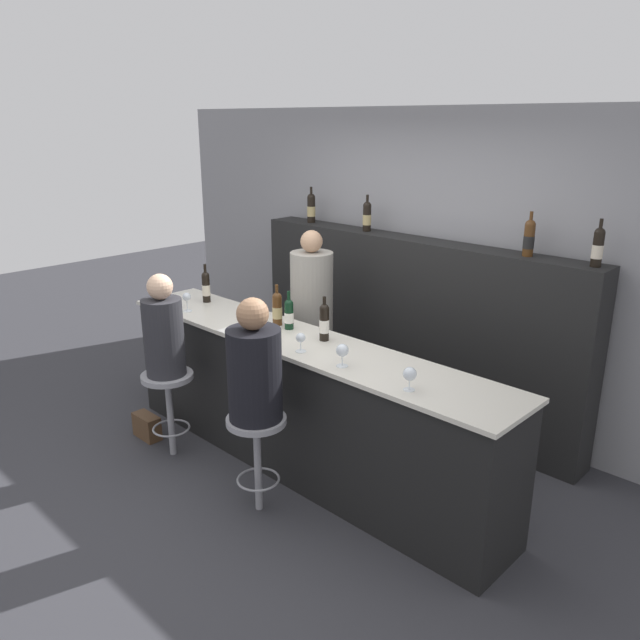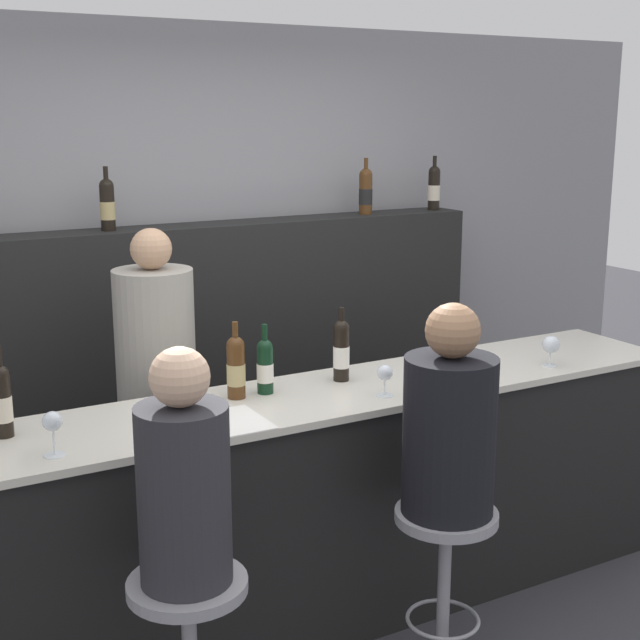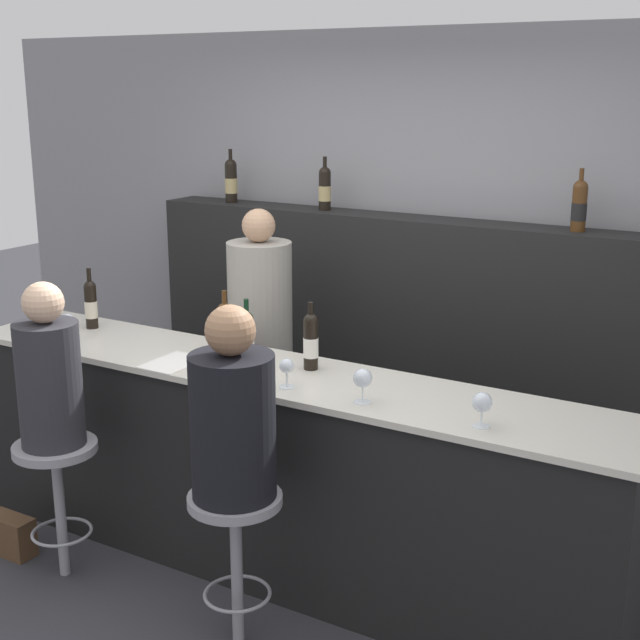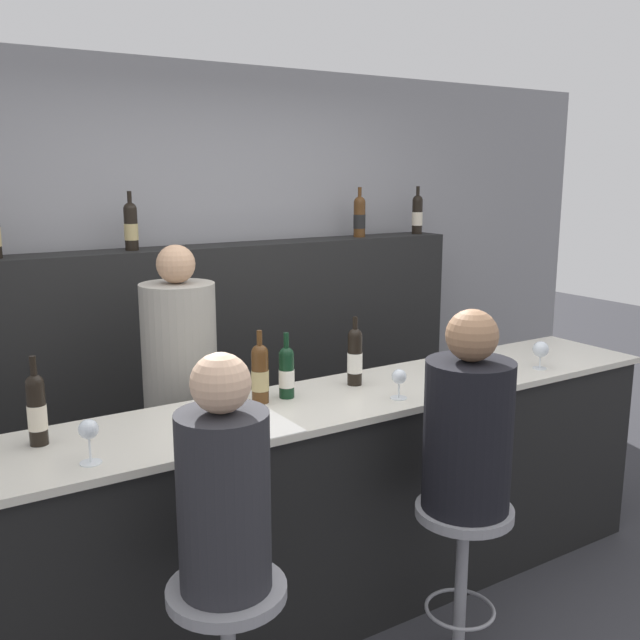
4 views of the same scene
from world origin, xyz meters
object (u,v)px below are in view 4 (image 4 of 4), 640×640
(guest_seated_left, at_px, (224,488))
(wine_bottle_backbar_1, at_px, (131,226))
(wine_bottle_counter_0, at_px, (37,409))
(wine_bottle_backbar_2, at_px, (359,216))
(wine_glass_0, at_px, (89,432))
(guest_seated_right, at_px, (468,425))
(bar_stool_right, at_px, (463,540))
(wine_bottle_counter_3, at_px, (355,356))
(wine_glass_1, at_px, (399,378))
(bar_stool_left, at_px, (228,626))
(wine_bottle_counter_1, at_px, (260,373))
(wine_glass_2, at_px, (463,363))
(wine_glass_3, at_px, (541,350))
(wine_bottle_counter_2, at_px, (287,371))
(bartender, at_px, (183,428))
(wine_bottle_backbar_3, at_px, (417,214))

(guest_seated_left, bearing_deg, wine_bottle_backbar_1, 79.66)
(wine_bottle_counter_0, distance_m, wine_bottle_backbar_2, 2.61)
(wine_glass_0, bearing_deg, guest_seated_right, -17.31)
(wine_bottle_backbar_2, distance_m, bar_stool_right, 2.36)
(wine_bottle_counter_3, distance_m, wine_glass_1, 0.28)
(wine_bottle_backbar_2, height_order, bar_stool_left, wine_bottle_backbar_2)
(wine_bottle_counter_1, bearing_deg, wine_glass_2, -16.69)
(wine_bottle_counter_3, xyz_separation_m, bar_stool_right, (0.06, -0.69, -0.62))
(wine_bottle_counter_0, height_order, wine_bottle_counter_3, wine_bottle_counter_0)
(bar_stool_left, distance_m, guest_seated_right, 1.14)
(wine_bottle_counter_1, bearing_deg, wine_glass_3, -10.79)
(wine_bottle_counter_3, bearing_deg, wine_bottle_counter_1, -180.00)
(wine_bottle_counter_3, bearing_deg, bar_stool_left, -144.91)
(bar_stool_left, bearing_deg, wine_bottle_counter_3, 35.09)
(wine_bottle_counter_0, bearing_deg, guest_seated_right, -25.46)
(wine_bottle_backbar_2, distance_m, wine_glass_3, 1.58)
(wine_glass_3, bearing_deg, wine_bottle_backbar_1, 136.91)
(wine_bottle_backbar_1, relative_size, guest_seated_left, 0.41)
(bar_stool_left, bearing_deg, wine_bottle_counter_2, 48.08)
(wine_bottle_backbar_1, xyz_separation_m, bartender, (-0.01, -0.67, -0.93))
(wine_bottle_backbar_3, xyz_separation_m, bar_stool_left, (-2.33, -1.88, -1.16))
(wine_glass_1, bearing_deg, wine_glass_2, 0.00)
(bar_stool_left, height_order, bartender, bartender)
(wine_bottle_counter_2, distance_m, bar_stool_left, 1.10)
(wine_bottle_counter_0, bearing_deg, bartender, 35.24)
(wine_bottle_backbar_1, height_order, wine_glass_1, wine_bottle_backbar_1)
(wine_bottle_counter_2, relative_size, bar_stool_right, 0.43)
(wine_bottle_backbar_3, relative_size, wine_glass_1, 2.45)
(bartender, bearing_deg, bar_stool_left, -105.34)
(wine_bottle_counter_2, height_order, bar_stool_right, wine_bottle_counter_2)
(guest_seated_right, bearing_deg, wine_bottle_backbar_1, 110.07)
(wine_glass_0, relative_size, wine_glass_2, 1.05)
(wine_glass_2, relative_size, guest_seated_left, 0.19)
(bar_stool_right, bearing_deg, wine_bottle_counter_2, 121.20)
(wine_bottle_backbar_2, height_order, wine_glass_0, wine_bottle_backbar_2)
(wine_bottle_backbar_1, relative_size, wine_glass_0, 2.03)
(wine_bottle_counter_2, height_order, wine_bottle_counter_3, wine_bottle_counter_3)
(wine_bottle_counter_2, bearing_deg, guest_seated_right, -58.80)
(wine_bottle_counter_0, xyz_separation_m, wine_glass_3, (2.32, -0.27, -0.04))
(wine_bottle_counter_2, xyz_separation_m, guest_seated_right, (0.42, -0.69, -0.11))
(wine_bottle_counter_0, xyz_separation_m, wine_glass_0, (0.11, -0.27, -0.02))
(wine_bottle_counter_2, bearing_deg, bartender, 118.49)
(bar_stool_right, bearing_deg, bartender, 120.05)
(wine_glass_2, xyz_separation_m, bartender, (-1.06, 0.80, -0.35))
(wine_bottle_counter_3, xyz_separation_m, guest_seated_right, (0.06, -0.69, -0.13))
(wine_glass_0, xyz_separation_m, wine_glass_3, (2.21, 0.00, -0.02))
(wine_glass_2, bearing_deg, wine_glass_3, -0.00)
(bar_stool_right, distance_m, bartender, 1.42)
(wine_glass_3, bearing_deg, wine_bottle_backbar_2, 92.70)
(guest_seated_left, height_order, guest_seated_right, guest_seated_right)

